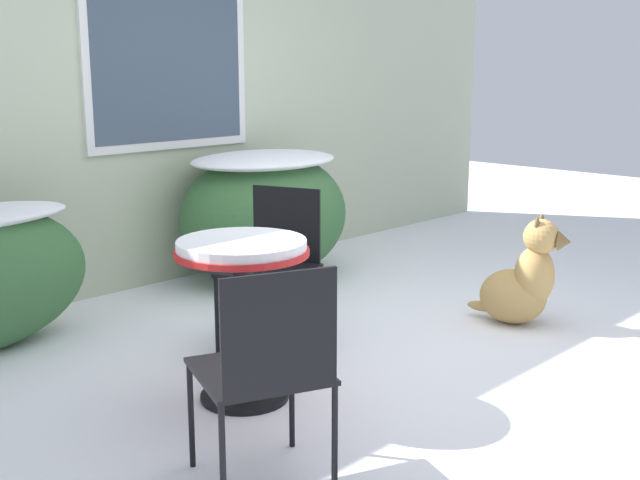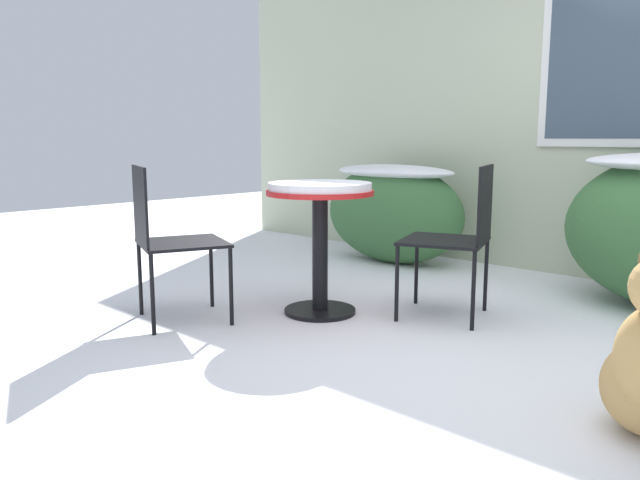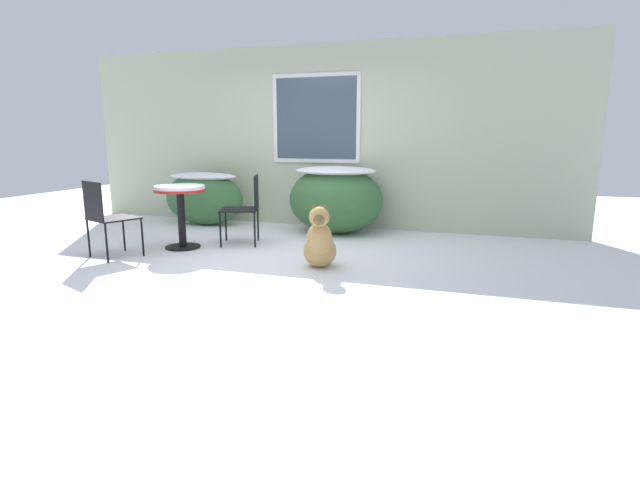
# 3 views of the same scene
# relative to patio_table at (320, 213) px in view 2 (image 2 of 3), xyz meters

# --- Properties ---
(ground_plane) EXTENTS (16.00, 16.00, 0.00)m
(ground_plane) POSITION_rel_patio_table_xyz_m (1.08, -0.07, -0.62)
(ground_plane) COLOR white
(house_wall) EXTENTS (8.00, 0.10, 2.78)m
(house_wall) POSITION_rel_patio_table_xyz_m (1.08, 2.13, 0.79)
(house_wall) COLOR #B2BC9E
(house_wall) RESTS_ON ground_plane
(shrub_left) EXTENTS (1.36, 0.60, 0.85)m
(shrub_left) POSITION_rel_patio_table_xyz_m (-0.64, 1.59, -0.16)
(shrub_left) COLOR #386638
(shrub_left) RESTS_ON ground_plane
(patio_table) EXTENTS (0.65, 0.65, 0.80)m
(patio_table) POSITION_rel_patio_table_xyz_m (0.00, 0.00, 0.00)
(patio_table) COLOR black
(patio_table) RESTS_ON ground_plane
(patio_chair_near_table) EXTENTS (0.61, 0.61, 0.91)m
(patio_chair_near_table) POSITION_rel_patio_table_xyz_m (0.66, 0.48, -0.10)
(patio_chair_near_table) COLOR black
(patio_chair_near_table) RESTS_ON ground_plane
(patio_chair_far_side) EXTENTS (0.62, 0.62, 0.91)m
(patio_chair_far_side) POSITION_rel_patio_table_xyz_m (-0.51, -0.74, -0.10)
(patio_chair_far_side) COLOR black
(patio_chair_far_side) RESTS_ON ground_plane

